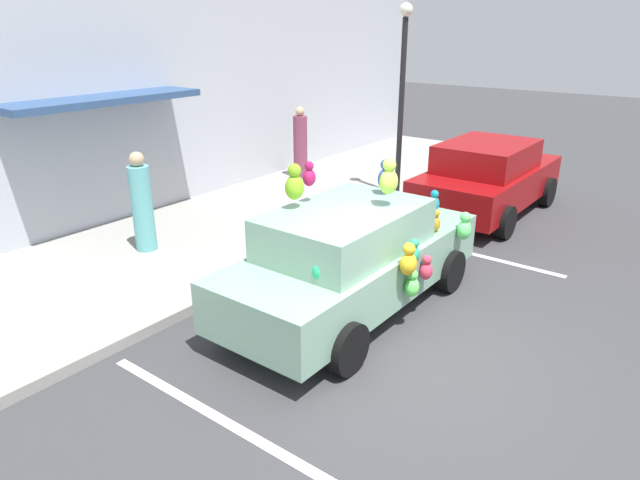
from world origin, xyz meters
The scene contains 11 objects.
ground_plane centered at (0.00, 0.00, 0.00)m, with size 60.00×60.00×0.00m, color #38383A.
sidewalk centered at (0.00, 5.00, 0.07)m, with size 24.00×4.00×0.15m, color gray.
storefront_building centered at (0.01, 7.14, 3.19)m, with size 24.00×1.25×6.40m.
parking_stripe_front centered at (3.70, 1.00, 0.00)m, with size 0.12×3.60×0.01m, color silver.
parking_stripe_rear centered at (-2.08, 1.00, 0.00)m, with size 0.12×3.60×0.01m, color silver.
plush_covered_car centered at (0.72, 1.33, 0.81)m, with size 4.38×1.98×2.19m.
parked_sedan_behind centered at (6.03, 1.54, 0.79)m, with size 4.11×2.00×1.54m.
teddy_bear_on_sidewalk centered at (3.30, 3.53, 0.43)m, with size 0.31×0.26×0.60m.
street_lamp_post centered at (5.70, 3.50, 2.62)m, with size 0.28×0.28×4.05m.
pedestrian_near_shopfront centered at (0.14, 5.24, 0.94)m, with size 0.35×0.35×1.70m.
pedestrian_walking_past centered at (5.51, 6.18, 0.97)m, with size 0.35×0.35×1.76m.
Camera 1 is at (-5.22, -2.64, 3.82)m, focal length 31.60 mm.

